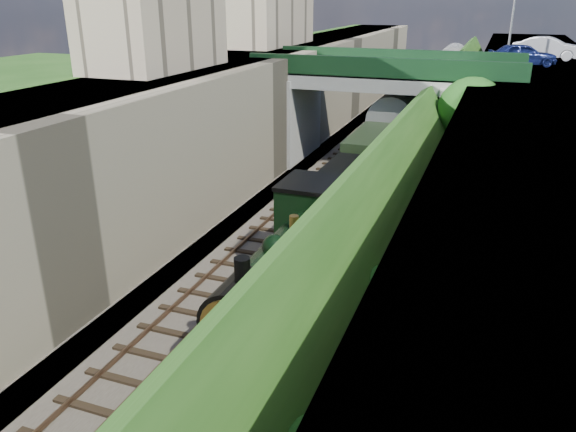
{
  "coord_description": "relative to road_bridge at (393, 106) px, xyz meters",
  "views": [
    {
      "loc": [
        7.03,
        -11.34,
        10.47
      ],
      "look_at": [
        0.0,
        7.58,
        2.55
      ],
      "focal_mm": 35.0,
      "sensor_mm": 36.0,
      "label": 1
    }
  ],
  "objects": [
    {
      "name": "building_far",
      "position": [
        -11.44,
        6.0,
        5.92
      ],
      "size": [
        5.0,
        10.0,
        6.0
      ],
      "primitive_type": "cube",
      "color": "gray",
      "rests_on": "street_plateau_left"
    },
    {
      "name": "coach_middle",
      "position": [
        0.26,
        19.53,
        -2.03
      ],
      "size": [
        2.9,
        18.0,
        3.7
      ],
      "color": "black",
      "rests_on": "trackbed"
    },
    {
      "name": "tender",
      "position": [
        0.26,
        -11.87,
        -2.46
      ],
      "size": [
        2.7,
        6.0,
        3.05
      ],
      "color": "black",
      "rests_on": "trackbed"
    },
    {
      "name": "ground",
      "position": [
        -0.94,
        -24.0,
        -4.08
      ],
      "size": [
        160.0,
        160.0,
        0.0
      ],
      "primitive_type": "plane",
      "color": "#1E4714",
      "rests_on": "ground"
    },
    {
      "name": "street_plateau_right",
      "position": [
        8.56,
        -4.0,
        -0.95
      ],
      "size": [
        8.0,
        90.0,
        6.25
      ],
      "primitive_type": "cube",
      "color": "#262628",
      "rests_on": "ground"
    },
    {
      "name": "coach_rear",
      "position": [
        0.26,
        38.33,
        -2.03
      ],
      "size": [
        2.9,
        18.0,
        3.7
      ],
      "color": "black",
      "rests_on": "trackbed"
    },
    {
      "name": "lamppost",
      "position": [
        6.36,
        7.39,
        5.49
      ],
      "size": [
        0.87,
        0.15,
        6.0
      ],
      "color": "gray",
      "rests_on": "street_plateau_right"
    },
    {
      "name": "track_left",
      "position": [
        -2.94,
        -4.0,
        -3.83
      ],
      "size": [
        2.5,
        90.0,
        0.2
      ],
      "color": "black",
      "rests_on": "trackbed"
    },
    {
      "name": "road_bridge",
      "position": [
        0.0,
        0.0,
        0.0
      ],
      "size": [
        16.0,
        6.4,
        7.25
      ],
      "color": "gray",
      "rests_on": "ground"
    },
    {
      "name": "car_blue",
      "position": [
        7.21,
        5.02,
        2.89
      ],
      "size": [
        4.52,
        2.93,
        1.43
      ],
      "primitive_type": "imported",
      "rotation": [
        0.0,
        0.0,
        1.89
      ],
      "color": "navy",
      "rests_on": "street_plateau_right"
    },
    {
      "name": "track_right",
      "position": [
        0.26,
        -4.0,
        -3.83
      ],
      "size": [
        2.5,
        90.0,
        0.2
      ],
      "color": "black",
      "rests_on": "trackbed"
    },
    {
      "name": "car_silver",
      "position": [
        8.99,
        10.13,
        2.95
      ],
      "size": [
        4.89,
        2.33,
        1.55
      ],
      "primitive_type": "imported",
      "rotation": [
        0.0,
        0.0,
        1.42
      ],
      "color": "silver",
      "rests_on": "street_plateau_right"
    },
    {
      "name": "locomotive",
      "position": [
        0.26,
        -19.23,
        -2.18
      ],
      "size": [
        3.1,
        10.23,
        3.83
      ],
      "color": "black",
      "rests_on": "trackbed"
    },
    {
      "name": "building_near",
      "position": [
        -10.44,
        -10.0,
        4.92
      ],
      "size": [
        4.0,
        8.0,
        4.0
      ],
      "primitive_type": "cube",
      "color": "gray",
      "rests_on": "street_plateau_left"
    },
    {
      "name": "coach_front",
      "position": [
        0.26,
        0.73,
        -2.03
      ],
      "size": [
        2.9,
        18.0,
        3.7
      ],
      "color": "black",
      "rests_on": "trackbed"
    },
    {
      "name": "street_plateau_left",
      "position": [
        -9.94,
        -4.0,
        -0.58
      ],
      "size": [
        6.0,
        90.0,
        7.0
      ],
      "primitive_type": "cube",
      "color": "#262628",
      "rests_on": "ground"
    },
    {
      "name": "retaining_wall",
      "position": [
        -6.44,
        -4.0,
        -0.58
      ],
      "size": [
        1.0,
        90.0,
        7.0
      ],
      "primitive_type": "cube",
      "color": "#756B56",
      "rests_on": "ground"
    },
    {
      "name": "embankment_slope",
      "position": [
        4.03,
        -4.61,
        -1.36
      ],
      "size": [
        4.41,
        90.0,
        6.36
      ],
      "color": "#1E4714",
      "rests_on": "ground"
    },
    {
      "name": "trackbed",
      "position": [
        -0.94,
        -4.0,
        -3.98
      ],
      "size": [
        10.0,
        90.0,
        0.2
      ],
      "primitive_type": "cube",
      "color": "#473F38",
      "rests_on": "ground"
    },
    {
      "name": "tree",
      "position": [
        4.97,
        -4.02,
        0.57
      ],
      "size": [
        3.6,
        3.8,
        6.6
      ],
      "color": "black",
      "rests_on": "ground"
    }
  ]
}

